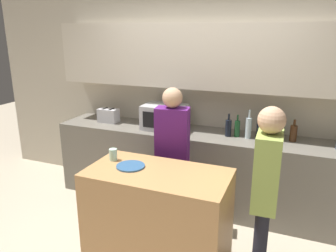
{
  "coord_description": "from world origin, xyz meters",
  "views": [
    {
      "loc": [
        1.07,
        -2.21,
        2.12
      ],
      "look_at": [
        -0.01,
        0.45,
        1.27
      ],
      "focal_mm": 35.0,
      "sensor_mm": 36.0,
      "label": 1
    }
  ],
  "objects_px": {
    "toaster": "(109,115)",
    "bottle_4": "(268,132)",
    "microwave": "(165,117)",
    "person_left": "(266,187)",
    "person_center": "(172,148)",
    "bottle_1": "(237,128)",
    "cup_0": "(113,155)",
    "bottle_0": "(228,128)",
    "bottle_6": "(293,133)",
    "bottle_5": "(281,130)",
    "bottle_2": "(248,127)",
    "bottle_3": "(260,128)",
    "plate_on_island": "(131,166)"
  },
  "relations": [
    {
      "from": "toaster",
      "to": "bottle_4",
      "type": "xyz_separation_m",
      "value": [
        2.05,
        -0.02,
        0.01
      ]
    },
    {
      "from": "microwave",
      "to": "toaster",
      "type": "bearing_deg",
      "value": 179.89
    },
    {
      "from": "person_left",
      "to": "toaster",
      "type": "bearing_deg",
      "value": 59.38
    },
    {
      "from": "bottle_4",
      "to": "person_center",
      "type": "xyz_separation_m",
      "value": [
        -0.9,
        -0.59,
        -0.11
      ]
    },
    {
      "from": "bottle_1",
      "to": "bottle_4",
      "type": "height_order",
      "value": "bottle_4"
    },
    {
      "from": "cup_0",
      "to": "bottle_4",
      "type": "bearing_deg",
      "value": 39.9
    },
    {
      "from": "bottle_0",
      "to": "bottle_6",
      "type": "bearing_deg",
      "value": 7.55
    },
    {
      "from": "bottle_5",
      "to": "bottle_0",
      "type": "bearing_deg",
      "value": -171.89
    },
    {
      "from": "bottle_2",
      "to": "bottle_6",
      "type": "bearing_deg",
      "value": 9.57
    },
    {
      "from": "bottle_6",
      "to": "bottle_4",
      "type": "bearing_deg",
      "value": -158.36
    },
    {
      "from": "microwave",
      "to": "person_center",
      "type": "xyz_separation_m",
      "value": [
        0.34,
        -0.61,
        -0.16
      ]
    },
    {
      "from": "bottle_2",
      "to": "person_left",
      "type": "distance_m",
      "value": 1.22
    },
    {
      "from": "toaster",
      "to": "bottle_3",
      "type": "bearing_deg",
      "value": 1.19
    },
    {
      "from": "bottle_1",
      "to": "person_left",
      "type": "distance_m",
      "value": 1.27
    },
    {
      "from": "toaster",
      "to": "bottle_3",
      "type": "xyz_separation_m",
      "value": [
        1.95,
        0.04,
        0.03
      ]
    },
    {
      "from": "microwave",
      "to": "bottle_0",
      "type": "height_order",
      "value": "microwave"
    },
    {
      "from": "bottle_1",
      "to": "bottle_2",
      "type": "relative_size",
      "value": 0.78
    },
    {
      "from": "cup_0",
      "to": "plate_on_island",
      "type": "bearing_deg",
      "value": -19.43
    },
    {
      "from": "bottle_5",
      "to": "bottle_6",
      "type": "distance_m",
      "value": 0.13
    },
    {
      "from": "bottle_3",
      "to": "plate_on_island",
      "type": "distance_m",
      "value": 1.58
    },
    {
      "from": "bottle_0",
      "to": "plate_on_island",
      "type": "xyz_separation_m",
      "value": [
        -0.64,
        -1.18,
        -0.11
      ]
    },
    {
      "from": "microwave",
      "to": "bottle_1",
      "type": "xyz_separation_m",
      "value": [
        0.89,
        0.02,
        -0.05
      ]
    },
    {
      "from": "cup_0",
      "to": "person_left",
      "type": "height_order",
      "value": "person_left"
    },
    {
      "from": "bottle_6",
      "to": "cup_0",
      "type": "distance_m",
      "value": 1.97
    },
    {
      "from": "microwave",
      "to": "bottle_2",
      "type": "distance_m",
      "value": 1.02
    },
    {
      "from": "toaster",
      "to": "cup_0",
      "type": "xyz_separation_m",
      "value": [
        0.74,
        -1.11,
        -0.05
      ]
    },
    {
      "from": "toaster",
      "to": "bottle_4",
      "type": "distance_m",
      "value": 2.05
    },
    {
      "from": "cup_0",
      "to": "person_left",
      "type": "xyz_separation_m",
      "value": [
        1.41,
        -0.05,
        -0.05
      ]
    },
    {
      "from": "bottle_2",
      "to": "bottle_5",
      "type": "bearing_deg",
      "value": 11.23
    },
    {
      "from": "bottle_5",
      "to": "bottle_3",
      "type": "bearing_deg",
      "value": -171.73
    },
    {
      "from": "cup_0",
      "to": "microwave",
      "type": "bearing_deg",
      "value": 86.31
    },
    {
      "from": "plate_on_island",
      "to": "cup_0",
      "type": "height_order",
      "value": "cup_0"
    },
    {
      "from": "bottle_0",
      "to": "bottle_6",
      "type": "relative_size",
      "value": 1.08
    },
    {
      "from": "person_left",
      "to": "plate_on_island",
      "type": "bearing_deg",
      "value": 89.17
    },
    {
      "from": "toaster",
      "to": "bottle_6",
      "type": "xyz_separation_m",
      "value": [
        2.31,
        0.09,
        0.0
      ]
    },
    {
      "from": "bottle_0",
      "to": "bottle_2",
      "type": "relative_size",
      "value": 0.81
    },
    {
      "from": "toaster",
      "to": "bottle_2",
      "type": "height_order",
      "value": "bottle_2"
    },
    {
      "from": "bottle_0",
      "to": "person_center",
      "type": "height_order",
      "value": "person_center"
    },
    {
      "from": "microwave",
      "to": "toaster",
      "type": "height_order",
      "value": "microwave"
    },
    {
      "from": "bottle_3",
      "to": "plate_on_island",
      "type": "height_order",
      "value": "bottle_3"
    },
    {
      "from": "bottle_5",
      "to": "cup_0",
      "type": "relative_size",
      "value": 2.59
    },
    {
      "from": "bottle_4",
      "to": "microwave",
      "type": "bearing_deg",
      "value": 179.23
    },
    {
      "from": "bottle_5",
      "to": "person_center",
      "type": "bearing_deg",
      "value": -146.52
    },
    {
      "from": "plate_on_island",
      "to": "bottle_2",
      "type": "bearing_deg",
      "value": 54.21
    },
    {
      "from": "bottle_1",
      "to": "bottle_5",
      "type": "height_order",
      "value": "bottle_5"
    },
    {
      "from": "person_center",
      "to": "bottle_2",
      "type": "bearing_deg",
      "value": -146.77
    },
    {
      "from": "bottle_1",
      "to": "bottle_4",
      "type": "relative_size",
      "value": 0.98
    },
    {
      "from": "bottle_3",
      "to": "bottle_5",
      "type": "relative_size",
      "value": 1.05
    },
    {
      "from": "bottle_2",
      "to": "plate_on_island",
      "type": "xyz_separation_m",
      "value": [
        -0.86,
        -1.2,
        -0.13
      ]
    },
    {
      "from": "bottle_5",
      "to": "person_center",
      "type": "relative_size",
      "value": 0.19
    }
  ]
}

